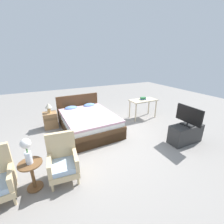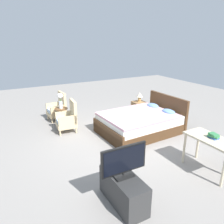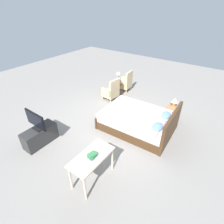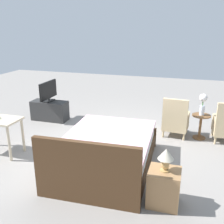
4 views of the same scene
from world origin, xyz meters
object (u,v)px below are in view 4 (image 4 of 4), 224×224
Objects in this scene: side_table at (200,124)px; tv_stand at (50,111)px; flower_vase at (203,102)px; armchair_by_window_right at (176,121)px; bed at (106,153)px; nightstand at (164,187)px; table_lamp at (166,157)px; tv_flatscreen at (48,91)px.

side_table reaches higher than tv_stand.
flower_vase is (0.00, 0.00, 0.50)m from side_table.
side_table is 0.58× the size of tv_stand.
armchair_by_window_right is 3.29m from tv_stand.
bed is 2.96m from tv_stand.
side_table is at bearing 178.61° from tv_stand.
nightstand is (-1.08, 0.70, -0.03)m from bed.
armchair_by_window_right is at bearing -89.44° from nightstand.
side_table is (-1.60, -1.86, 0.05)m from bed.
table_lamp is at bearing 141.35° from tv_stand.
tv_flatscreen is (3.29, -0.13, 0.42)m from armchair_by_window_right.
table_lamp is at bearing 147.21° from bed.
tv_stand is (3.83, -0.09, -0.59)m from flower_vase.
flower_vase reaches higher than nightstand.
armchair_by_window_right is 1.73× the size of nightstand.
flower_vase reaches higher than bed.
armchair_by_window_right is 3.32m from tv_flatscreen.
tv_flatscreen is (2.23, -1.95, 0.50)m from bed.
tv_stand is 1.23× the size of tv_flatscreen.
bed reaches higher than table_lamp.
flower_vase is 2.67m from nightstand.
tv_flatscreen reaches higher than bed.
flower_vase reaches higher than armchair_by_window_right.
armchair_by_window_right is 0.72m from flower_vase.
flower_vase is 3.88m from tv_stand.
nightstand is at bearing 147.24° from bed.
armchair_by_window_right is at bearing 3.59° from side_table.
bed is 4.73× the size of flower_vase.
tv_stand is (3.31, -2.65, -0.49)m from table_lamp.
side_table is at bearing -101.44° from table_lamp.
flower_vase is at bearing -176.41° from armchair_by_window_right.
tv_flatscreen is at bearing -0.52° from tv_stand.
tv_flatscreen is at bearing -1.39° from flower_vase.
flower_vase is 2.61m from table_lamp.
tv_flatscreen is at bearing -41.18° from bed.
tv_flatscreen reaches higher than table_lamp.
bed is 2.11m from armchair_by_window_right.
tv_stand is at bearing -41.21° from bed.
side_table is 1.16× the size of flower_vase.
armchair_by_window_right reaches higher than table_lamp.
tv_stand is at bearing 179.48° from tv_flatscreen.
table_lamp is 0.42× the size of tv_flatscreen.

